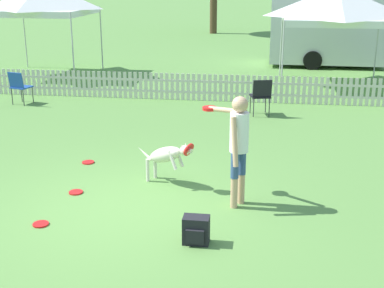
% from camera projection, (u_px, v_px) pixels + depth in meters
% --- Properties ---
extents(ground_plane, '(240.00, 240.00, 0.00)m').
position_uv_depth(ground_plane, '(125.00, 209.00, 8.02)').
color(ground_plane, '#5B8C42').
extents(handler_person, '(0.81, 0.99, 1.70)m').
position_uv_depth(handler_person, '(238.00, 138.00, 7.86)').
color(handler_person, tan).
rests_on(handler_person, ground_plane).
extents(leaping_dog, '(1.10, 0.70, 0.81)m').
position_uv_depth(leaping_dog, '(167.00, 155.00, 8.81)').
color(leaping_dog, beige).
rests_on(leaping_dog, ground_plane).
extents(frisbee_near_handler, '(0.22, 0.22, 0.02)m').
position_uv_depth(frisbee_near_handler, '(193.00, 234.00, 7.22)').
color(frisbee_near_handler, red).
rests_on(frisbee_near_handler, ground_plane).
extents(frisbee_near_dog, '(0.22, 0.22, 0.02)m').
position_uv_depth(frisbee_near_dog, '(76.00, 192.00, 8.61)').
color(frisbee_near_dog, red).
rests_on(frisbee_near_dog, ground_plane).
extents(frisbee_midfield, '(0.22, 0.22, 0.02)m').
position_uv_depth(frisbee_midfield, '(88.00, 162.00, 9.97)').
color(frisbee_midfield, red).
rests_on(frisbee_midfield, ground_plane).
extents(frisbee_far_scatter, '(0.22, 0.22, 0.02)m').
position_uv_depth(frisbee_far_scatter, '(41.00, 224.00, 7.52)').
color(frisbee_far_scatter, red).
rests_on(frisbee_far_scatter, ground_plane).
extents(backpack_on_grass, '(0.34, 0.26, 0.37)m').
position_uv_depth(backpack_on_grass, '(196.00, 230.00, 6.96)').
color(backpack_on_grass, black).
rests_on(backpack_on_grass, ground_plane).
extents(picket_fence, '(18.76, 0.04, 0.74)m').
position_uv_depth(picket_fence, '(194.00, 87.00, 14.75)').
color(picket_fence, beige).
rests_on(picket_fence, ground_plane).
extents(folding_chair_blue_left, '(0.55, 0.57, 0.89)m').
position_uv_depth(folding_chair_blue_left, '(19.00, 85.00, 14.23)').
color(folding_chair_blue_left, '#333338').
rests_on(folding_chair_blue_left, ground_plane).
extents(folding_chair_center, '(0.57, 0.58, 0.92)m').
position_uv_depth(folding_chair_center, '(261.00, 94.00, 13.09)').
color(folding_chair_center, '#333338').
rests_on(folding_chair_center, ground_plane).
extents(canopy_tent_secondary, '(3.16, 3.16, 3.01)m').
position_uv_depth(canopy_tent_secondary, '(337.00, 5.00, 15.93)').
color(canopy_tent_secondary, '#B2B2B2').
rests_on(canopy_tent_secondary, ground_plane).
extents(equipment_trailer, '(4.98, 2.40, 2.70)m').
position_uv_depth(equipment_trailer, '(327.00, 28.00, 20.09)').
color(equipment_trailer, silver).
rests_on(equipment_trailer, ground_plane).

